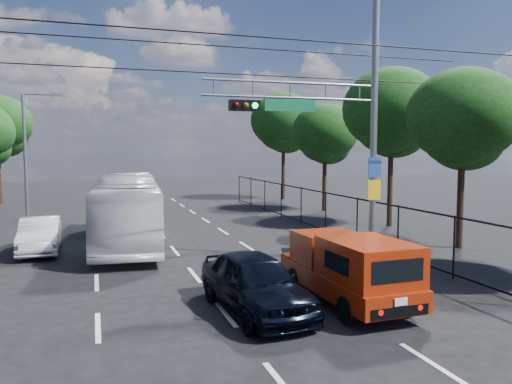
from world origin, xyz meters
name	(u,v)px	position (x,y,z in m)	size (l,w,h in m)	color
lane_markings	(168,242)	(0.00, 14.00, 0.01)	(6.12, 38.00, 0.01)	beige
signal_mast	(343,114)	(5.28, 7.99, 5.24)	(6.43, 0.39, 9.50)	slate
streetlight_left	(28,151)	(-6.33, 22.00, 3.94)	(2.09, 0.22, 7.08)	slate
utility_wires	(187,51)	(0.00, 8.83, 7.23)	(22.00, 5.04, 0.74)	black
fence_right	(344,217)	(7.60, 12.17, 1.03)	(0.06, 34.03, 2.00)	black
tree_right_b	(463,124)	(11.22, 9.02, 5.06)	(4.50, 4.50, 7.31)	black
tree_right_c	(392,116)	(11.82, 15.02, 5.73)	(5.10, 5.10, 8.29)	black
tree_right_d	(325,137)	(11.42, 22.02, 4.85)	(4.32, 4.32, 7.02)	black
tree_right_e	(284,125)	(11.62, 30.02, 5.94)	(5.28, 5.28, 8.58)	black
red_pickup	(348,267)	(3.28, 3.83, 0.97)	(1.95, 4.95, 1.82)	black
navy_hatchback	(255,283)	(0.75, 3.92, 0.74)	(1.76, 4.36, 1.49)	black
white_bus	(128,209)	(-1.64, 14.23, 1.47)	(2.47, 10.57, 2.94)	silver
white_van	(40,235)	(-5.07, 13.39, 0.68)	(1.43, 4.11, 1.35)	silver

